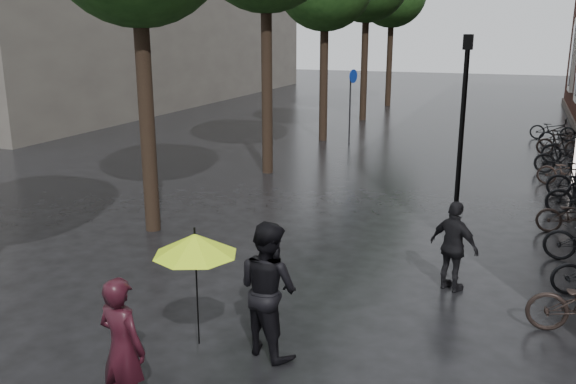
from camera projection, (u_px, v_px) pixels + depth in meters
The scene contains 7 objects.
person_burgundy at pixel (122, 349), 6.73m from camera, with size 0.62×0.40×1.69m, color black.
person_black at pixel (268, 289), 8.07m from camera, with size 0.90×0.71×1.86m, color black.
lime_umbrella at pixel (195, 244), 7.16m from camera, with size 1.02×1.02×1.51m.
pedestrian_walking at pixel (454, 246), 10.10m from camera, with size 0.90×0.38×1.54m, color black.
parked_bicycles at pixel (572, 178), 16.04m from camera, with size 2.14×17.85×1.00m.
lamp_post at pixel (463, 107), 14.00m from camera, with size 0.21×0.21×4.15m.
cycle_sign at pixel (351, 95), 23.11m from camera, with size 0.15×0.51×2.80m.
Camera 1 is at (3.21, -3.80, 4.26)m, focal length 38.00 mm.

